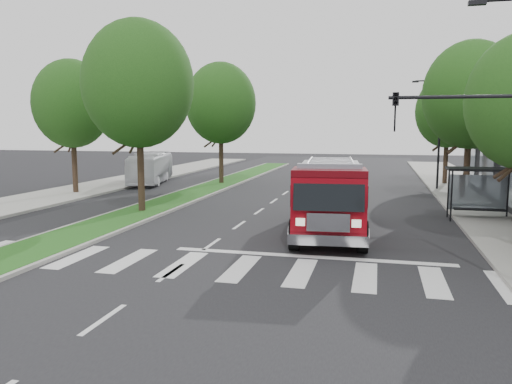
# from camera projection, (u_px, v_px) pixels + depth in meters

# --- Properties ---
(ground) EXTENTS (140.00, 140.00, 0.00)m
(ground) POSITION_uv_depth(u_px,v_px,m) (212.00, 244.00, 19.64)
(ground) COLOR black
(ground) RESTS_ON ground
(sidewalk_right) EXTENTS (5.00, 80.00, 0.15)m
(sidewalk_right) POSITION_uv_depth(u_px,v_px,m) (498.00, 213.00, 26.30)
(sidewalk_right) COLOR gray
(sidewalk_right) RESTS_ON ground
(sidewalk_left) EXTENTS (5.00, 80.00, 0.15)m
(sidewalk_left) POSITION_uv_depth(u_px,v_px,m) (51.00, 197.00, 32.69)
(sidewalk_left) COLOR gray
(sidewalk_left) RESTS_ON ground
(median) EXTENTS (3.00, 50.00, 0.15)m
(median) POSITION_uv_depth(u_px,v_px,m) (214.00, 186.00, 38.39)
(median) COLOR gray
(median) RESTS_ON ground
(bus_shelter) EXTENTS (3.20, 1.60, 2.61)m
(bus_shelter) POSITION_uv_depth(u_px,v_px,m) (480.00, 179.00, 24.58)
(bus_shelter) COLOR black
(bus_shelter) RESTS_ON ground
(tree_right_mid) EXTENTS (5.60, 5.60, 9.72)m
(tree_right_mid) POSITION_uv_depth(u_px,v_px,m) (471.00, 95.00, 29.57)
(tree_right_mid) COLOR black
(tree_right_mid) RESTS_ON ground
(tree_right_far) EXTENTS (5.00, 5.00, 8.73)m
(tree_right_far) POSITION_uv_depth(u_px,v_px,m) (448.00, 111.00, 39.29)
(tree_right_far) COLOR black
(tree_right_far) RESTS_ON ground
(tree_median_near) EXTENTS (5.80, 5.80, 10.16)m
(tree_median_near) POSITION_uv_depth(u_px,v_px,m) (138.00, 84.00, 25.97)
(tree_median_near) COLOR black
(tree_median_near) RESTS_ON ground
(tree_median_far) EXTENTS (5.60, 5.60, 9.72)m
(tree_median_far) POSITION_uv_depth(u_px,v_px,m) (221.00, 103.00, 39.49)
(tree_median_far) COLOR black
(tree_median_far) RESTS_ON ground
(tree_left_mid) EXTENTS (5.20, 5.20, 9.16)m
(tree_left_mid) POSITION_uv_depth(u_px,v_px,m) (72.00, 104.00, 33.72)
(tree_left_mid) COLOR black
(tree_left_mid) RESTS_ON ground
(streetlight_right_near) EXTENTS (4.08, 0.22, 8.00)m
(streetlight_right_near) POSITION_uv_depth(u_px,v_px,m) (507.00, 124.00, 13.40)
(streetlight_right_near) COLOR black
(streetlight_right_near) RESTS_ON ground
(streetlight_right_far) EXTENTS (2.11, 0.20, 8.00)m
(streetlight_right_far) POSITION_uv_depth(u_px,v_px,m) (437.00, 129.00, 35.88)
(streetlight_right_far) COLOR black
(streetlight_right_far) RESTS_ON ground
(fire_engine) EXTENTS (3.60, 9.56, 3.24)m
(fire_engine) POSITION_uv_depth(u_px,v_px,m) (330.00, 197.00, 21.86)
(fire_engine) COLOR #4F040A
(fire_engine) RESTS_ON ground
(city_bus) EXTENTS (4.37, 9.37, 2.54)m
(city_bus) POSITION_uv_depth(u_px,v_px,m) (151.00, 168.00, 41.27)
(city_bus) COLOR silver
(city_bus) RESTS_ON ground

